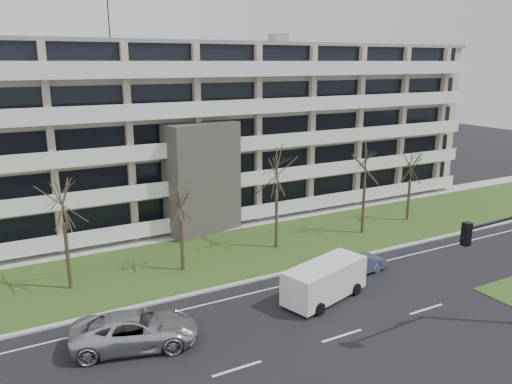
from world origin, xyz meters
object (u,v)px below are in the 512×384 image
blue_sedan (357,264)px  traffic_signal (509,254)px  silver_pickup (135,330)px  white_van (326,278)px

blue_sedan → traffic_signal: traffic_signal is taller
silver_pickup → traffic_signal: traffic_signal is taller
blue_sedan → silver_pickup: bearing=89.4°
traffic_signal → blue_sedan: bearing=97.6°
blue_sedan → traffic_signal: 10.21m
blue_sedan → white_van: (-3.90, -1.86, 0.59)m
blue_sedan → traffic_signal: bearing=-176.6°
white_van → traffic_signal: size_ratio=0.88×
traffic_signal → silver_pickup: bearing=152.8°
silver_pickup → blue_sedan: silver_pickup is taller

